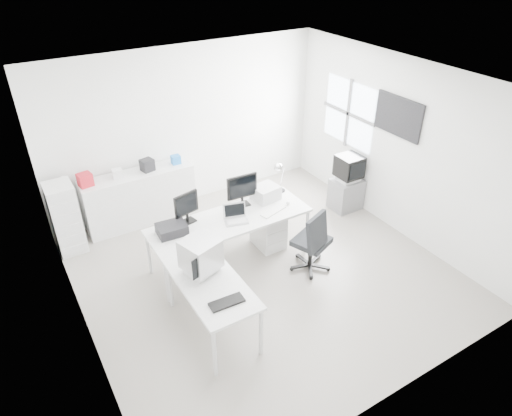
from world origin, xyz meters
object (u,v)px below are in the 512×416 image
tv_cabinet (346,194)px  filing_cabinet (66,218)px  side_desk (213,306)px  sideboard (140,198)px  crt_monitor (201,255)px  inkjet_printer (172,229)px  office_chair (312,238)px  drawer_pedestal (268,229)px  main_desk (231,240)px  crt_tv (349,169)px  lcd_monitor_small (186,208)px  laptop (236,215)px  laser_printer (266,193)px  lcd_monitor_large (242,191)px

tv_cabinet → filing_cabinet: size_ratio=0.50×
side_desk → sideboard: size_ratio=0.76×
crt_monitor → filing_cabinet: 2.72m
inkjet_printer → office_chair: 1.99m
side_desk → filing_cabinet: bearing=113.4°
drawer_pedestal → tv_cabinet: bearing=7.5°
crt_monitor → tv_cabinet: crt_monitor is taller
drawer_pedestal → sideboard: (-1.48, 1.71, 0.16)m
main_desk → crt_monitor: 1.36m
main_desk → crt_tv: (2.50, 0.29, 0.42)m
main_desk → lcd_monitor_small: 0.86m
laptop → laser_printer: laptop is taller
crt_tv → filing_cabinet: filing_cabinet is taller
sideboard → filing_cabinet: size_ratio=1.62×
drawer_pedestal → office_chair: size_ratio=0.57×
crt_tv → sideboard: bearing=155.7°
main_desk → lcd_monitor_small: size_ratio=4.98×
lcd_monitor_small → filing_cabinet: bearing=124.6°
main_desk → drawer_pedestal: (0.70, 0.05, -0.08)m
laser_printer → sideboard: (-1.53, 1.54, -0.40)m
side_desk → inkjet_printer: size_ratio=3.53×
crt_monitor → crt_tv: bearing=1.6°
drawer_pedestal → sideboard: bearing=130.8°
side_desk → main_desk: bearing=52.3°
filing_cabinet → sideboard: bearing=8.9°
lcd_monitor_large → laser_printer: size_ratio=1.30×
drawer_pedestal → sideboard: 2.27m
main_desk → filing_cabinet: size_ratio=2.10×
main_desk → inkjet_printer: (-0.85, 0.10, 0.45)m
inkjet_printer → side_desk: bearing=-86.1°
crt_monitor → main_desk: bearing=27.8°
lcd_monitor_large → filing_cabinet: (-2.35, 1.32, -0.43)m
inkjet_printer → office_chair: size_ratio=0.38×
main_desk → lcd_monitor_large: (0.35, 0.25, 0.62)m
office_chair → filing_cabinet: (-2.93, 2.33, 0.04)m
laptop → sideboard: (-0.83, 1.86, -0.40)m
main_desk → lcd_monitor_small: bearing=155.6°
main_desk → lcd_monitor_large: size_ratio=4.81×
filing_cabinet → lcd_monitor_large: bearing=-29.3°
lcd_monitor_large → sideboard: size_ratio=0.27×
main_desk → lcd_monitor_large: 0.76m
main_desk → laser_printer: laser_printer is taller
lcd_monitor_small → lcd_monitor_large: size_ratio=0.97×
laser_printer → crt_tv: crt_tv is taller
laser_printer → side_desk: bearing=-148.8°
side_desk → crt_tv: 3.64m
tv_cabinet → filing_cabinet: bearing=164.1°
lcd_monitor_large → laptop: (-0.30, -0.35, -0.14)m
side_desk → lcd_monitor_small: 1.51m
lcd_monitor_small → crt_monitor: size_ratio=0.94×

